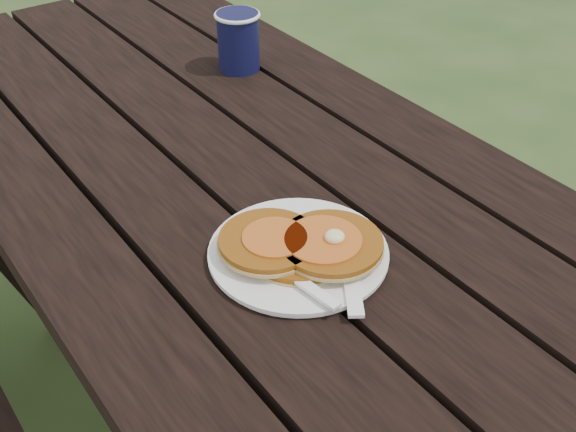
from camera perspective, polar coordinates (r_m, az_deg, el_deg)
picnic_table at (r=1.38m, az=-2.63°, el=-9.93°), size 1.36×1.80×0.75m
plate at (r=0.97m, az=0.82°, el=-3.00°), size 0.26×0.26×0.01m
pancake_stack at (r=0.95m, az=1.08°, el=-2.27°), size 0.20×0.19×0.04m
knife at (r=0.94m, az=4.86°, el=-4.08°), size 0.12×0.16×0.00m
fork at (r=0.90m, az=1.41°, el=-5.46°), size 0.05×0.16×0.01m
coffee_cup at (r=1.44m, az=-3.96°, el=13.86°), size 0.09×0.09×0.11m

